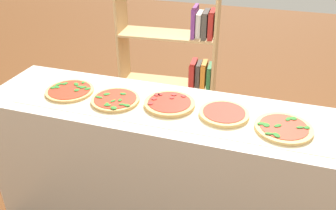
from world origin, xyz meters
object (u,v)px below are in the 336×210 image
pizza_spinach_0 (70,90)px  pizza_pepperoni_2 (169,103)px  pizza_spinach_1 (115,100)px  pizza_spinach_4 (283,128)px  pizza_plain_3 (224,113)px  bookshelf (180,64)px

pizza_spinach_0 → pizza_pepperoni_2: 0.63m
pizza_spinach_1 → pizza_pepperoni_2: pizza_pepperoni_2 is taller
pizza_spinach_1 → pizza_spinach_4: 0.94m
pizza_spinach_0 → pizza_plain_3: (0.94, 0.01, 0.00)m
pizza_spinach_0 → bookshelf: size_ratio=0.20×
pizza_spinach_0 → pizza_pepperoni_2: (0.63, 0.02, 0.00)m
pizza_spinach_1 → pizza_pepperoni_2: bearing=9.2°
pizza_pepperoni_2 → pizza_plain_3: 0.32m
pizza_spinach_1 → pizza_plain_3: pizza_spinach_1 is taller
pizza_spinach_1 → pizza_spinach_0: bearing=175.2°
pizza_spinach_0 → pizza_spinach_4: size_ratio=0.99×
pizza_spinach_1 → pizza_spinach_4: bearing=-0.6°
pizza_spinach_0 → pizza_spinach_1: pizza_spinach_1 is taller
pizza_plain_3 → pizza_spinach_4: pizza_spinach_4 is taller
pizza_spinach_0 → pizza_spinach_4: pizza_spinach_4 is taller
pizza_spinach_0 → pizza_plain_3: 0.94m
pizza_spinach_1 → bookshelf: 1.22m
pizza_pepperoni_2 → bookshelf: size_ratio=0.20×
bookshelf → pizza_pepperoni_2: bearing=-77.4°
pizza_plain_3 → pizza_spinach_4: 0.32m
pizza_spinach_1 → pizza_plain_3: (0.63, 0.04, 0.00)m
pizza_pepperoni_2 → pizza_plain_3: bearing=-2.5°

